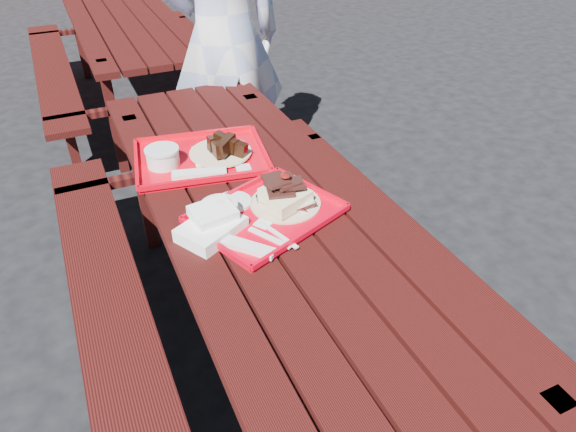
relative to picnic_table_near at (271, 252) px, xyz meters
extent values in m
plane|color=black|center=(0.00, 0.00, -0.56)|extent=(60.00, 60.00, 0.00)
cube|color=#380E0A|center=(-0.30, 0.00, 0.17)|extent=(0.14, 2.40, 0.04)
cube|color=#380E0A|center=(-0.15, 0.00, 0.17)|extent=(0.14, 2.40, 0.04)
cube|color=#380E0A|center=(0.00, 0.00, 0.17)|extent=(0.14, 2.40, 0.04)
cube|color=#380E0A|center=(0.15, 0.00, 0.17)|extent=(0.14, 2.40, 0.04)
cube|color=#380E0A|center=(0.30, 0.00, 0.17)|extent=(0.14, 2.40, 0.04)
cube|color=#380E0A|center=(-0.58, 0.00, -0.13)|extent=(0.25, 2.40, 0.04)
cube|color=#380E0A|center=(-0.58, 0.84, -0.35)|extent=(0.06, 0.06, 0.42)
cube|color=#380E0A|center=(0.58, 0.00, -0.13)|extent=(0.25, 2.40, 0.04)
cube|color=#380E0A|center=(0.58, 0.84, -0.35)|extent=(0.06, 0.06, 0.42)
cube|color=#380E0A|center=(-0.30, 0.96, -0.19)|extent=(0.06, 0.06, 0.75)
cube|color=#380E0A|center=(0.30, 0.96, -0.19)|extent=(0.06, 0.06, 0.75)
cube|color=#380E0A|center=(0.00, 0.96, -0.13)|extent=(1.40, 0.06, 0.04)
cube|color=#380E0A|center=(-0.30, 2.80, 0.17)|extent=(0.14, 2.40, 0.04)
cube|color=#380E0A|center=(-0.15, 2.80, 0.17)|extent=(0.14, 2.40, 0.04)
cube|color=#380E0A|center=(0.00, 2.80, 0.17)|extent=(0.14, 2.40, 0.04)
cube|color=#380E0A|center=(0.15, 2.80, 0.17)|extent=(0.14, 2.40, 0.04)
cube|color=#380E0A|center=(0.30, 2.80, 0.17)|extent=(0.14, 2.40, 0.04)
cube|color=#380E0A|center=(-0.58, 2.80, -0.13)|extent=(0.25, 2.40, 0.04)
cube|color=#380E0A|center=(-0.58, 1.96, -0.35)|extent=(0.06, 0.06, 0.42)
cube|color=#380E0A|center=(-0.58, 3.64, -0.35)|extent=(0.06, 0.06, 0.42)
cube|color=#380E0A|center=(0.58, 2.80, -0.13)|extent=(0.25, 2.40, 0.04)
cube|color=#380E0A|center=(0.58, 1.96, -0.35)|extent=(0.06, 0.06, 0.42)
cube|color=#380E0A|center=(0.58, 3.64, -0.35)|extent=(0.06, 0.06, 0.42)
cube|color=#380E0A|center=(-0.30, 1.84, -0.19)|extent=(0.06, 0.06, 0.75)
cube|color=#380E0A|center=(0.30, 1.84, -0.19)|extent=(0.06, 0.06, 0.75)
cube|color=#380E0A|center=(-0.30, 3.76, -0.19)|extent=(0.06, 0.06, 0.75)
cube|color=#380E0A|center=(0.30, 3.76, -0.19)|extent=(0.06, 0.06, 0.75)
cube|color=#380E0A|center=(0.00, 1.84, -0.13)|extent=(1.40, 0.06, 0.04)
cube|color=#380E0A|center=(0.00, 3.76, -0.13)|extent=(1.40, 0.06, 0.04)
cube|color=red|center=(-0.03, -0.04, 0.20)|extent=(0.54, 0.48, 0.01)
cube|color=red|center=(-0.09, 0.12, 0.21)|extent=(0.42, 0.17, 0.02)
cube|color=red|center=(0.03, -0.20, 0.21)|extent=(0.42, 0.17, 0.02)
cube|color=red|center=(0.18, 0.04, 0.21)|extent=(0.13, 0.33, 0.02)
cube|color=red|center=(-0.24, -0.12, 0.21)|extent=(0.13, 0.33, 0.02)
cylinder|color=#CCAC8B|center=(0.06, -0.01, 0.21)|extent=(0.24, 0.24, 0.01)
cube|color=beige|center=(0.06, -0.05, 0.24)|extent=(0.17, 0.12, 0.04)
cube|color=beige|center=(0.06, 0.03, 0.24)|extent=(0.17, 0.12, 0.04)
ellipsoid|color=#58100C|center=(0.06, -0.01, 0.33)|extent=(0.04, 0.04, 0.01)
cylinder|color=silver|center=(-0.18, 0.00, 0.23)|extent=(0.12, 0.12, 0.06)
ellipsoid|color=#F0ECC0|center=(-0.18, 0.00, 0.25)|extent=(0.10, 0.10, 0.05)
cylinder|color=silver|center=(-0.11, 0.07, 0.21)|extent=(0.13, 0.13, 0.01)
cube|color=silver|center=(-0.16, -0.18, 0.21)|extent=(0.17, 0.18, 0.02)
cube|color=silver|center=(-0.07, -0.16, 0.21)|extent=(0.09, 0.15, 0.01)
cube|color=silver|center=(-0.04, -0.16, 0.20)|extent=(0.06, 0.17, 0.01)
cube|color=white|center=(-0.06, -0.08, 0.20)|extent=(0.07, 0.07, 0.00)
cube|color=red|center=(-0.11, 0.43, 0.20)|extent=(0.55, 0.46, 0.01)
cube|color=red|center=(-0.08, 0.62, 0.21)|extent=(0.49, 0.10, 0.02)
cube|color=red|center=(-0.15, 0.24, 0.21)|extent=(0.49, 0.10, 0.02)
cube|color=red|center=(0.13, 0.39, 0.21)|extent=(0.08, 0.38, 0.02)
cube|color=red|center=(-0.36, 0.47, 0.21)|extent=(0.08, 0.38, 0.02)
cube|color=silver|center=(-0.06, 0.42, 0.21)|extent=(0.19, 0.19, 0.01)
cylinder|color=#D1B68F|center=(-0.04, 0.42, 0.22)|extent=(0.25, 0.25, 0.01)
cylinder|color=silver|center=(-0.26, 0.43, 0.23)|extent=(0.12, 0.12, 0.06)
cylinder|color=silver|center=(-0.26, 0.43, 0.27)|extent=(0.13, 0.13, 0.01)
cube|color=white|center=(-0.16, 0.30, 0.21)|extent=(0.21, 0.10, 0.02)
cube|color=silver|center=(0.01, 0.28, 0.21)|extent=(0.06, 0.05, 0.00)
cube|color=white|center=(-0.23, -0.05, 0.21)|extent=(0.24, 0.22, 0.05)
cube|color=white|center=(-0.21, -0.03, 0.25)|extent=(0.15, 0.13, 0.04)
imported|color=#A6B5E3|center=(0.29, 1.32, 0.38)|extent=(0.69, 0.45, 1.88)
camera|label=1|loc=(-0.55, -1.34, 1.19)|focal=32.00mm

